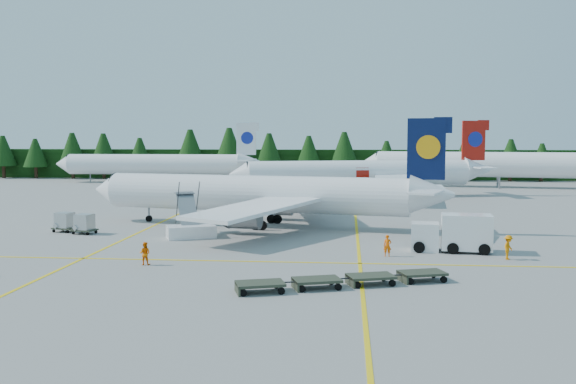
# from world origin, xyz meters

# --- Properties ---
(ground) EXTENTS (320.00, 320.00, 0.00)m
(ground) POSITION_xyz_m (0.00, 0.00, 0.00)
(ground) COLOR gray
(ground) RESTS_ON ground
(taxi_stripe_a) EXTENTS (0.25, 120.00, 0.01)m
(taxi_stripe_a) POSITION_xyz_m (-14.00, 20.00, 0.01)
(taxi_stripe_a) COLOR yellow
(taxi_stripe_a) RESTS_ON ground
(taxi_stripe_b) EXTENTS (0.25, 120.00, 0.01)m
(taxi_stripe_b) POSITION_xyz_m (6.00, 20.00, 0.01)
(taxi_stripe_b) COLOR yellow
(taxi_stripe_b) RESTS_ON ground
(taxi_stripe_cross) EXTENTS (80.00, 0.25, 0.01)m
(taxi_stripe_cross) POSITION_xyz_m (0.00, -6.00, 0.01)
(taxi_stripe_cross) COLOR yellow
(taxi_stripe_cross) RESTS_ON ground
(treeline_hedge) EXTENTS (220.00, 4.00, 6.00)m
(treeline_hedge) POSITION_xyz_m (0.00, 82.00, 3.00)
(treeline_hedge) COLOR black
(treeline_hedge) RESTS_ON ground
(airliner_navy) EXTENTS (35.66, 29.07, 10.47)m
(airliner_navy) POSITION_xyz_m (-4.65, 11.87, 3.15)
(airliner_navy) COLOR white
(airliner_navy) RESTS_ON ground
(airliner_red) EXTENTS (37.42, 30.39, 11.11)m
(airliner_red) POSITION_xyz_m (6.13, 42.72, 3.34)
(airliner_red) COLOR white
(airliner_red) RESTS_ON ground
(airliner_far_left) EXTENTS (38.64, 4.47, 11.24)m
(airliner_far_left) POSITION_xyz_m (-32.73, 68.32, 3.52)
(airliner_far_left) COLOR white
(airliner_far_left) RESTS_ON ground
(airliner_far_right) EXTENTS (43.49, 11.06, 12.72)m
(airliner_far_right) POSITION_xyz_m (27.64, 63.22, 3.99)
(airliner_far_right) COLOR white
(airliner_far_right) RESTS_ON ground
(airstairs) EXTENTS (4.89, 6.33, 3.73)m
(airstairs) POSITION_xyz_m (-8.59, 4.27, 0.81)
(airstairs) COLOR white
(airstairs) RESTS_ON ground
(service_truck) EXTENTS (6.21, 2.81, 2.90)m
(service_truck) POSITION_xyz_m (13.10, -0.68, 1.44)
(service_truck) COLOR silver
(service_truck) RESTS_ON ground
(dolly_train) EXTENTS (12.63, 6.20, 0.16)m
(dolly_train) POSITION_xyz_m (4.95, -12.95, 0.51)
(dolly_train) COLOR #313829
(dolly_train) RESTS_ON ground
(uld_pair) EXTENTS (4.59, 2.96, 1.51)m
(uld_pair) POSITION_xyz_m (-19.82, 5.80, 1.02)
(uld_pair) COLOR #313829
(uld_pair) RESTS_ON ground
(crew_a) EXTENTS (0.61, 0.42, 1.60)m
(crew_a) POSITION_xyz_m (8.07, -3.14, 0.80)
(crew_a) COLOR #F95B05
(crew_a) RESTS_ON ground
(crew_b) EXTENTS (0.80, 0.63, 1.59)m
(crew_b) POSITION_xyz_m (-8.80, -7.81, 0.80)
(crew_b) COLOR orange
(crew_b) RESTS_ON ground
(crew_c) EXTENTS (0.81, 0.88, 1.77)m
(crew_c) POSITION_xyz_m (16.67, -3.56, 0.89)
(crew_c) COLOR orange
(crew_c) RESTS_ON ground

